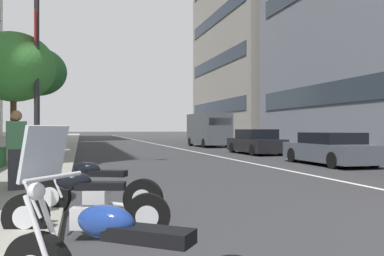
# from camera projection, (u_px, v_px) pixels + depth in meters

# --- Properties ---
(sidewalk_right_plaza) EXTENTS (160.00, 10.75, 0.15)m
(sidewalk_right_plaza) POSITION_uv_depth(u_px,v_px,m) (4.00, 147.00, 30.41)
(sidewalk_right_plaza) COLOR gray
(sidewalk_right_plaza) RESTS_ON ground
(lane_centre_stripe) EXTENTS (110.00, 0.16, 0.01)m
(lane_centre_stripe) POSITION_uv_depth(u_px,v_px,m) (155.00, 144.00, 38.61)
(lane_centre_stripe) COLOR silver
(lane_centre_stripe) RESTS_ON ground
(motorcycle_mid_row) EXTENTS (0.80, 2.15, 1.08)m
(motorcycle_mid_row) POSITION_uv_depth(u_px,v_px,m) (85.00, 208.00, 5.21)
(motorcycle_mid_row) COLOR black
(motorcycle_mid_row) RESTS_ON ground
(motorcycle_by_sign_pole) EXTENTS (1.08, 2.07, 1.10)m
(motorcycle_by_sign_pole) POSITION_uv_depth(u_px,v_px,m) (95.00, 192.00, 6.51)
(motorcycle_by_sign_pole) COLOR black
(motorcycle_by_sign_pole) RESTS_ON ground
(car_following_behind) EXTENTS (4.50, 1.98, 1.30)m
(car_following_behind) POSITION_uv_depth(u_px,v_px,m) (330.00, 149.00, 16.05)
(car_following_behind) COLOR #4C515B
(car_following_behind) RESTS_ON ground
(car_lead_in_lane) EXTENTS (4.49, 1.92, 1.42)m
(car_lead_in_lane) POSITION_uv_depth(u_px,v_px,m) (256.00, 142.00, 22.93)
(car_lead_in_lane) COLOR black
(car_lead_in_lane) RESTS_ON ground
(delivery_van_ahead) EXTENTS (5.37, 2.30, 2.69)m
(delivery_van_ahead) POSITION_uv_depth(u_px,v_px,m) (208.00, 129.00, 32.30)
(delivery_van_ahead) COLOR #4C5156
(delivery_van_ahead) RESTS_ON ground
(street_lamp_with_banners) EXTENTS (1.26, 2.01, 8.55)m
(street_lamp_with_banners) POSITION_uv_depth(u_px,v_px,m) (44.00, 24.00, 14.30)
(street_lamp_with_banners) COLOR #232326
(street_lamp_with_banners) RESTS_ON sidewalk_right_plaza
(street_tree_near_plaza_corner) EXTENTS (3.06, 3.06, 4.92)m
(street_tree_near_plaza_corner) POSITION_uv_depth(u_px,v_px,m) (13.00, 67.00, 14.89)
(street_tree_near_plaza_corner) COLOR #473323
(street_tree_near_plaza_corner) RESTS_ON sidewalk_right_plaza
(street_tree_mid_sidewalk) EXTENTS (2.95, 2.95, 5.54)m
(street_tree_mid_sidewalk) POSITION_uv_depth(u_px,v_px,m) (38.00, 72.00, 20.78)
(street_tree_mid_sidewalk) COLOR #473323
(street_tree_mid_sidewalk) RESTS_ON sidewalk_right_plaza
(pedestrian_on_plaza) EXTENTS (0.34, 0.44, 1.70)m
(pedestrian_on_plaza) POSITION_uv_depth(u_px,v_px,m) (16.00, 149.00, 8.51)
(pedestrian_on_plaza) COLOR #2D2D33
(pedestrian_on_plaza) RESTS_ON sidewalk_right_plaza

